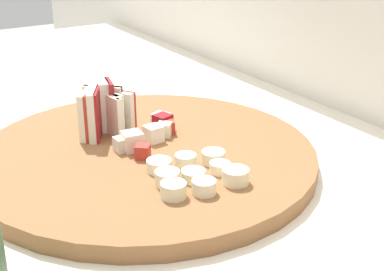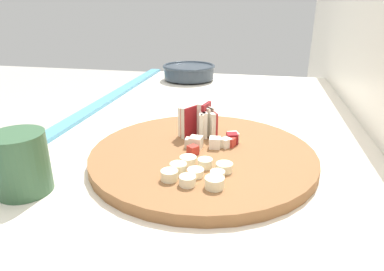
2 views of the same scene
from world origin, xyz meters
name	(u,v)px [view 1 (image 1 of 2)]	position (x,y,z in m)	size (l,w,h in m)	color
tile_backsplash	(299,234)	(0.00, 0.36, 0.61)	(2.40, 0.04, 1.23)	silver
cutting_board	(146,157)	(0.08, 0.01, 0.89)	(0.39, 0.39, 0.02)	brown
apple_wedge_fan	(103,111)	(0.01, 0.00, 0.92)	(0.06, 0.08, 0.06)	#B22D23
apple_dice_pile	(151,133)	(0.06, 0.03, 0.90)	(0.09, 0.09, 0.02)	maroon
banana_slice_rows	(194,173)	(0.18, 0.02, 0.90)	(0.09, 0.10, 0.02)	#F4EAC6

